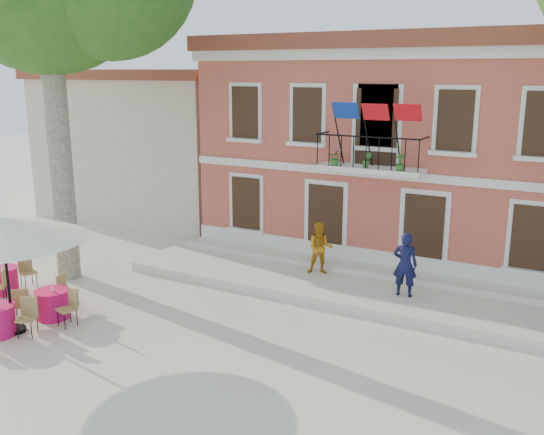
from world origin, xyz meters
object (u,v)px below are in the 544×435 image
(pedestrian_orange, at_px, (320,248))
(patio_umbrella, at_px, (2,229))
(cafe_table_3, at_px, (53,303))
(pedestrian_navy, at_px, (405,264))
(cafe_table_0, at_px, (3,279))

(pedestrian_orange, bearing_deg, patio_umbrella, -149.98)
(cafe_table_3, bearing_deg, pedestrian_navy, 34.24)
(cafe_table_0, bearing_deg, pedestrian_orange, 34.42)
(pedestrian_navy, relative_size, pedestrian_orange, 1.12)
(pedestrian_orange, height_order, cafe_table_3, pedestrian_orange)
(pedestrian_navy, bearing_deg, cafe_table_3, 27.28)
(pedestrian_orange, height_order, cafe_table_0, pedestrian_orange)
(pedestrian_navy, distance_m, cafe_table_3, 9.49)
(pedestrian_orange, xyz_separation_m, cafe_table_0, (-7.75, -5.31, -0.68))
(cafe_table_0, bearing_deg, patio_umbrella, -33.76)
(pedestrian_navy, xyz_separation_m, pedestrian_orange, (-2.81, 0.59, -0.10))
(patio_umbrella, bearing_deg, pedestrian_navy, 38.61)
(patio_umbrella, relative_size, pedestrian_orange, 2.46)
(pedestrian_navy, distance_m, pedestrian_orange, 2.88)
(pedestrian_navy, height_order, cafe_table_3, pedestrian_navy)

